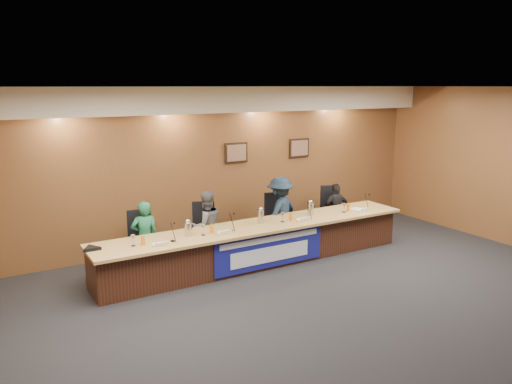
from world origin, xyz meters
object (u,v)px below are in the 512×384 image
at_px(panelist_c, 280,212).
at_px(carafe_right, 310,209).
at_px(office_chair_b, 204,235).
at_px(carafe_mid, 261,217).
at_px(office_chair_c, 277,223).
at_px(carafe_left, 188,229).
at_px(dais_body, 258,245).
at_px(office_chair_d, 333,214).
at_px(panelist_d, 336,210).
at_px(banner, 270,250).
at_px(panelist_a, 145,238).
at_px(panelist_b, 206,227).
at_px(office_chair_a, 143,245).
at_px(speakerphone, 91,248).

distance_m(panelist_c, carafe_right, 0.66).
relative_size(office_chair_b, carafe_mid, 1.95).
height_order(office_chair_b, office_chair_c, same).
bearing_deg(office_chair_c, carafe_left, -146.77).
distance_m(dais_body, carafe_mid, 0.53).
bearing_deg(office_chair_c, office_chair_d, 15.56).
bearing_deg(office_chair_b, panelist_d, 21.33).
xyz_separation_m(banner, carafe_left, (-1.39, 0.38, 0.49)).
bearing_deg(office_chair_d, banner, -135.72).
height_order(panelist_c, panelist_d, panelist_c).
xyz_separation_m(panelist_a, carafe_right, (3.15, -0.54, 0.22)).
bearing_deg(carafe_left, office_chair_b, 49.24).
relative_size(dais_body, panelist_d, 5.11).
bearing_deg(carafe_right, office_chair_b, 162.23).
relative_size(panelist_b, office_chair_a, 2.80).
relative_size(office_chair_a, carafe_right, 2.04).
xyz_separation_m(panelist_b, panelist_d, (3.07, 0.00, -0.09)).
bearing_deg(panelist_a, banner, 161.57).
bearing_deg(carafe_left, office_chair_d, 11.00).
xyz_separation_m(panelist_a, office_chair_a, (0.00, 0.10, -0.17)).
xyz_separation_m(panelist_d, office_chair_b, (-3.07, 0.10, -0.11)).
relative_size(panelist_d, carafe_mid, 4.77).
distance_m(panelist_d, carafe_left, 3.75).
xyz_separation_m(banner, carafe_mid, (0.07, 0.45, 0.49)).
bearing_deg(panelist_d, office_chair_c, 4.34).
bearing_deg(carafe_left, carafe_mid, 2.59).
bearing_deg(office_chair_b, panelist_a, -151.90).
bearing_deg(carafe_right, office_chair_c, 118.95).
xyz_separation_m(office_chair_a, carafe_right, (3.15, -0.64, 0.39)).
height_order(banner, panelist_d, panelist_d).
bearing_deg(panelist_b, office_chair_a, -4.70).
xyz_separation_m(dais_body, office_chair_b, (-0.77, 0.68, 0.13)).
distance_m(panelist_c, panelist_d, 1.45).
bearing_deg(carafe_mid, office_chair_a, 162.05).
bearing_deg(panelist_c, office_chair_a, -24.31).
relative_size(banner, office_chair_a, 4.58).
distance_m(banner, panelist_b, 1.29).
bearing_deg(carafe_mid, office_chair_b, 142.33).
distance_m(office_chair_a, carafe_mid, 2.15).
height_order(office_chair_d, carafe_left, carafe_left).
xyz_separation_m(carafe_right, speakerphone, (-4.16, 0.00, -0.09)).
height_order(dais_body, panelist_d, panelist_d).
bearing_deg(speakerphone, office_chair_b, 16.19).
height_order(office_chair_c, carafe_right, carafe_right).
distance_m(panelist_c, office_chair_d, 1.46).
xyz_separation_m(carafe_mid, speakerphone, (-3.02, 0.02, -0.10)).
xyz_separation_m(office_chair_b, carafe_right, (1.98, -0.64, 0.39)).
distance_m(office_chair_b, speakerphone, 2.29).
height_order(panelist_d, carafe_left, panelist_d).
distance_m(panelist_d, office_chair_a, 4.24).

